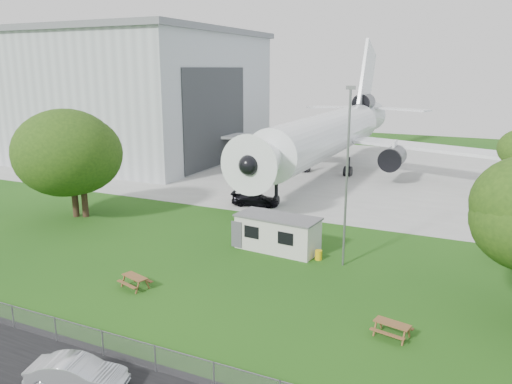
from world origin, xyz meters
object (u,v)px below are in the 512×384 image
at_px(airliner, 330,132).
at_px(picnic_west, 135,288).
at_px(hangar, 107,93).
at_px(car_centre_sedan, 77,375).
at_px(site_cabin, 278,233).
at_px(picnic_east, 391,336).

bearing_deg(airliner, picnic_west, -90.66).
height_order(hangar, car_centre_sedan, hangar).
bearing_deg(site_cabin, hangar, 144.72).
relative_size(hangar, picnic_west, 23.89).
xyz_separation_m(hangar, airliner, (35.97, -0.14, -4.14)).
relative_size(picnic_west, car_centre_sedan, 0.43).
distance_m(hangar, picnic_west, 53.45).
bearing_deg(picnic_west, hangar, 148.99).
height_order(picnic_west, picnic_east, same).
distance_m(site_cabin, car_centre_sedan, 19.02).
xyz_separation_m(airliner, picnic_west, (-0.44, -38.67, -5.27)).
bearing_deg(airliner, site_cabin, -80.21).
distance_m(site_cabin, picnic_east, 13.53).
bearing_deg(car_centre_sedan, site_cabin, -19.29).
height_order(hangar, site_cabin, hangar).
distance_m(picnic_west, picnic_east, 15.46).
height_order(picnic_west, car_centre_sedan, car_centre_sedan).
relative_size(hangar, picnic_east, 23.89).
bearing_deg(hangar, car_centre_sedan, -50.33).
height_order(hangar, picnic_east, hangar).
xyz_separation_m(hangar, car_centre_sedan, (39.75, -47.93, -8.72)).
bearing_deg(picnic_east, picnic_west, -164.84).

